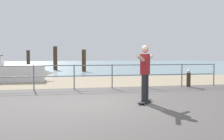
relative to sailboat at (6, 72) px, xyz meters
name	(u,v)px	position (x,y,z in m)	size (l,w,h in m)	color
ground_plane	(116,111)	(4.11, -8.86, -0.52)	(24.00, 10.00, 0.04)	#514C49
beach_strip	(83,82)	(4.11, -0.86, -0.52)	(24.00, 6.00, 0.04)	tan
sea_surface	(64,64)	(4.11, 27.14, -0.52)	(72.00, 50.00, 0.04)	#75939E
railing_fence	(54,73)	(2.57, -4.26, 0.18)	(14.66, 0.05, 1.05)	slate
sailboat	(6,72)	(0.00, 0.00, 0.00)	(4.98, 1.53, 4.80)	silver
skateboard	(145,101)	(5.21, -7.99, -0.45)	(0.63, 0.76, 0.08)	black
skateboarder	(145,70)	(5.21, -7.99, 0.50)	(0.93, 1.22, 1.65)	#26262B
bollard_short	(189,80)	(8.52, -4.40, -0.19)	(0.18, 0.18, 0.65)	#422D1E
seagull	(189,71)	(8.53, -4.38, 0.21)	(0.32, 0.43, 0.18)	white
groyne_post_0	(2,63)	(-2.20, 11.14, 0.20)	(0.30, 0.30, 1.44)	#422D1E
groyne_post_1	(28,61)	(0.25, 10.46, 0.43)	(0.31, 0.31, 1.90)	#422D1E
groyne_post_2	(55,58)	(2.69, 11.44, 0.63)	(0.39, 0.39, 2.31)	#422D1E
groyne_post_3	(84,61)	(5.14, 8.20, 0.45)	(0.36, 0.36, 1.94)	#422D1E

